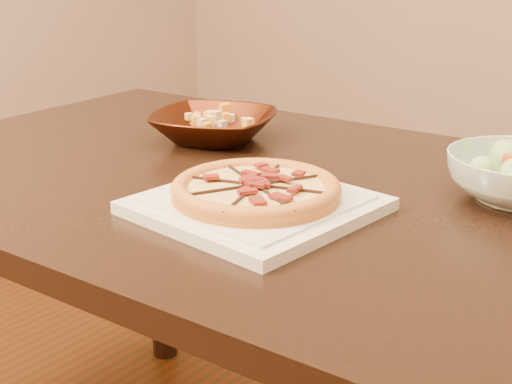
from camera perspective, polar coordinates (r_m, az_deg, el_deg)
dining_table at (r=1.23m, az=-0.62°, el=-3.24°), size 1.40×0.94×0.75m
plate at (r=1.02m, az=0.00°, el=-1.03°), size 0.32×0.32×0.02m
pizza at (r=1.02m, az=-0.00°, el=0.20°), size 0.24×0.24×0.03m
bronze_bowl at (r=1.39m, az=-3.38°, el=5.25°), size 0.30×0.30×0.06m
mixed_dish at (r=1.38m, az=-3.46°, el=6.96°), size 0.12×0.11×0.03m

